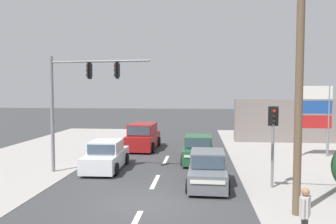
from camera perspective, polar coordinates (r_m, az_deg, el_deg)
The scene contains 13 objects.
ground_plane at distance 12.78m, azimuth -4.13°, elevation -15.58°, with size 140.00×140.00×0.00m, color #3A3A3D.
lane_dash_mid at distance 15.61m, azimuth -2.25°, elevation -12.00°, with size 0.20×2.40×0.01m, color silver.
lane_dash_far at distance 20.44m, azimuth -0.34°, elevation -8.28°, with size 0.20×2.40×0.01m, color silver.
utility_pole_foreground_right at distance 11.75m, azimuth 21.41°, elevation 10.49°, with size 3.78×0.42×10.57m.
traffic_signal_mast at distance 17.32m, azimuth -15.84°, elevation 3.27°, with size 5.28×0.59×6.00m.
pedestal_signal_right_kerb at distance 14.83m, azimuth 17.82°, elevation -3.48°, with size 0.44×0.29×3.56m.
shopping_plaza_sign at distance 23.16m, azimuth 24.21°, elevation 0.24°, with size 2.10×0.16×4.60m.
shopfront_wall_far at distance 29.40m, azimuth 23.23°, elevation -1.42°, with size 12.00×1.00×3.60m, color gray.
hatchback_oncoming_mid at distance 14.89m, azimuth 6.88°, elevation -10.01°, with size 1.83×3.67×1.53m.
sedan_kerbside_parked at distance 19.85m, azimuth 5.32°, elevation -6.59°, with size 1.96×4.27×1.56m.
suv_crossing_left at distance 24.02m, azimuth -4.35°, elevation -4.39°, with size 2.15×4.58×1.90m.
sedan_receding_far at distance 18.17m, azimuth -10.74°, elevation -7.58°, with size 1.97×4.28×1.56m.
pedestrian_at_kerb at distance 9.88m, azimuth 22.73°, elevation -15.98°, with size 0.37×0.50×1.63m.
Camera 1 is at (2.03, -11.90, 4.17)m, focal length 35.00 mm.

